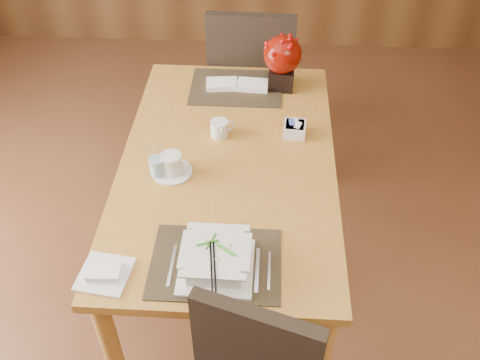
# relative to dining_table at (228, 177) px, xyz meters

# --- Properties ---
(dining_table) EXTENTS (0.90, 1.50, 0.75)m
(dining_table) POSITION_rel_dining_table_xyz_m (0.00, 0.00, 0.00)
(dining_table) COLOR #B37D31
(dining_table) RESTS_ON ground
(placemat_near) EXTENTS (0.45, 0.33, 0.01)m
(placemat_near) POSITION_rel_dining_table_xyz_m (0.00, -0.55, 0.10)
(placemat_near) COLOR black
(placemat_near) RESTS_ON dining_table
(placemat_far) EXTENTS (0.45, 0.33, 0.01)m
(placemat_far) POSITION_rel_dining_table_xyz_m (0.00, 0.55, 0.10)
(placemat_far) COLOR black
(placemat_far) RESTS_ON dining_table
(soup_setting) EXTENTS (0.25, 0.25, 0.10)m
(soup_setting) POSITION_rel_dining_table_xyz_m (0.00, -0.57, 0.15)
(soup_setting) COLOR silver
(soup_setting) RESTS_ON dining_table
(coffee_cup) EXTENTS (0.16, 0.16, 0.09)m
(coffee_cup) POSITION_rel_dining_table_xyz_m (-0.22, -0.09, 0.14)
(coffee_cup) COLOR silver
(coffee_cup) RESTS_ON dining_table
(water_glass) EXTENTS (0.09, 0.09, 0.16)m
(water_glass) POSITION_rel_dining_table_xyz_m (-0.27, -0.11, 0.18)
(water_glass) COLOR silver
(water_glass) RESTS_ON dining_table
(creamer_jug) EXTENTS (0.13, 0.13, 0.07)m
(creamer_jug) POSITION_rel_dining_table_xyz_m (-0.05, 0.17, 0.13)
(creamer_jug) COLOR silver
(creamer_jug) RESTS_ON dining_table
(sugar_caddy) EXTENTS (0.10, 0.10, 0.06)m
(sugar_caddy) POSITION_rel_dining_table_xyz_m (0.28, 0.19, 0.13)
(sugar_caddy) COLOR silver
(sugar_caddy) RESTS_ON dining_table
(berry_decor) EXTENTS (0.18, 0.18, 0.27)m
(berry_decor) POSITION_rel_dining_table_xyz_m (0.22, 0.58, 0.25)
(berry_decor) COLOR black
(berry_decor) RESTS_ON dining_table
(napkins_far) EXTENTS (0.31, 0.11, 0.03)m
(napkins_far) POSITION_rel_dining_table_xyz_m (0.02, 0.55, 0.12)
(napkins_far) COLOR white
(napkins_far) RESTS_ON dining_table
(bread_plate) EXTENTS (0.19, 0.19, 0.01)m
(bread_plate) POSITION_rel_dining_table_xyz_m (-0.37, -0.62, 0.10)
(bread_plate) COLOR silver
(bread_plate) RESTS_ON dining_table
(far_chair) EXTENTS (0.49, 0.50, 1.03)m
(far_chair) POSITION_rel_dining_table_xyz_m (0.06, 0.91, -0.07)
(far_chair) COLOR black
(far_chair) RESTS_ON ground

